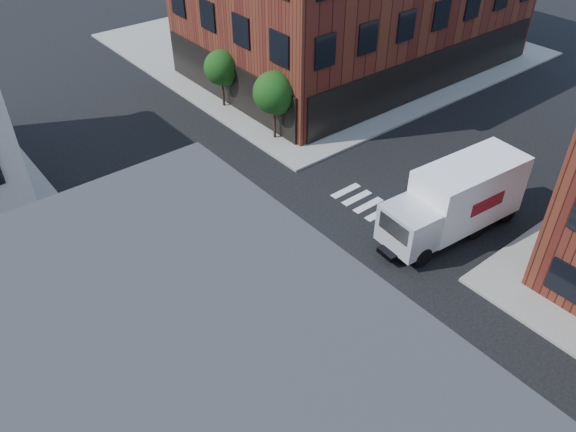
# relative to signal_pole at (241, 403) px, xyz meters

# --- Properties ---
(ground) EXTENTS (120.00, 120.00, 0.00)m
(ground) POSITION_rel_signal_pole_xyz_m (6.72, 6.68, -2.86)
(ground) COLOR black
(ground) RESTS_ON ground
(sidewalk_ne) EXTENTS (30.00, 30.00, 0.15)m
(sidewalk_ne) POSITION_rel_signal_pole_xyz_m (27.72, 27.68, -2.78)
(sidewalk_ne) COLOR gray
(sidewalk_ne) RESTS_ON ground
(tree_near) EXTENTS (2.69, 2.69, 4.49)m
(tree_near) POSITION_rel_signal_pole_xyz_m (14.28, 16.65, 0.30)
(tree_near) COLOR black
(tree_near) RESTS_ON ground
(tree_far) EXTENTS (2.43, 2.43, 4.07)m
(tree_far) POSITION_rel_signal_pole_xyz_m (14.28, 22.65, 0.02)
(tree_far) COLOR black
(tree_far) RESTS_ON ground
(signal_pole) EXTENTS (1.29, 1.24, 4.60)m
(signal_pole) POSITION_rel_signal_pole_xyz_m (0.00, 0.00, 0.00)
(signal_pole) COLOR black
(signal_pole) RESTS_ON ground
(box_truck) EXTENTS (8.52, 3.22, 3.78)m
(box_truck) POSITION_rel_signal_pole_xyz_m (15.50, 3.36, -0.89)
(box_truck) COLOR white
(box_truck) RESTS_ON ground
(traffic_cone) EXTENTS (0.38, 0.38, 0.66)m
(traffic_cone) POSITION_rel_signal_pole_xyz_m (1.02, 2.93, -2.54)
(traffic_cone) COLOR red
(traffic_cone) RESTS_ON ground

